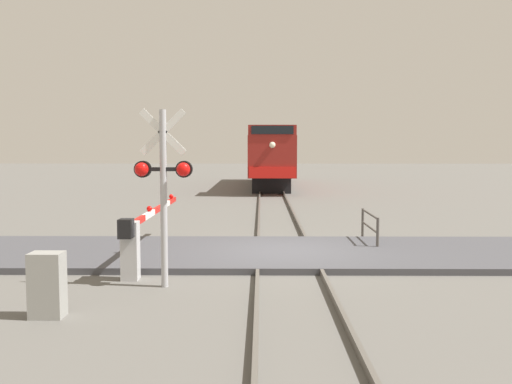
# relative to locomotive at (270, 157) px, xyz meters

# --- Properties ---
(ground_plane) EXTENTS (160.00, 160.00, 0.00)m
(ground_plane) POSITION_rel_locomotive_xyz_m (0.00, -25.45, -2.13)
(ground_plane) COLOR #605E59
(rail_track_left) EXTENTS (0.08, 80.00, 0.15)m
(rail_track_left) POSITION_rel_locomotive_xyz_m (-0.72, -25.45, -2.05)
(rail_track_left) COLOR #59544C
(rail_track_left) RESTS_ON ground_plane
(rail_track_right) EXTENTS (0.08, 80.00, 0.15)m
(rail_track_right) POSITION_rel_locomotive_xyz_m (0.72, -25.45, -2.05)
(rail_track_right) COLOR #59544C
(rail_track_right) RESTS_ON ground_plane
(road_surface) EXTENTS (36.00, 4.54, 0.16)m
(road_surface) POSITION_rel_locomotive_xyz_m (0.00, -25.45, -2.05)
(road_surface) COLOR #47474C
(road_surface) RESTS_ON ground_plane
(locomotive) EXTENTS (2.81, 16.86, 4.10)m
(locomotive) POSITION_rel_locomotive_xyz_m (0.00, 0.00, 0.00)
(locomotive) COLOR black
(locomotive) RESTS_ON ground_plane
(crossing_signal) EXTENTS (1.18, 0.33, 3.65)m
(crossing_signal) POSITION_rel_locomotive_xyz_m (-2.62, -28.77, 0.10)
(crossing_signal) COLOR #ADADB2
(crossing_signal) RESTS_ON ground_plane
(crossing_gate) EXTENTS (0.36, 6.83, 1.38)m
(crossing_gate) POSITION_rel_locomotive_xyz_m (-3.47, -27.19, -1.25)
(crossing_gate) COLOR silver
(crossing_gate) RESTS_ON ground_plane
(utility_cabinet) EXTENTS (0.55, 0.40, 1.11)m
(utility_cabinet) POSITION_rel_locomotive_xyz_m (-4.25, -30.85, -1.57)
(utility_cabinet) COLOR #999993
(utility_cabinet) RESTS_ON ground_plane
(guard_railing) EXTENTS (0.08, 2.35, 0.95)m
(guard_railing) POSITION_rel_locomotive_xyz_m (2.54, -23.75, -1.51)
(guard_railing) COLOR #4C4742
(guard_railing) RESTS_ON ground_plane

